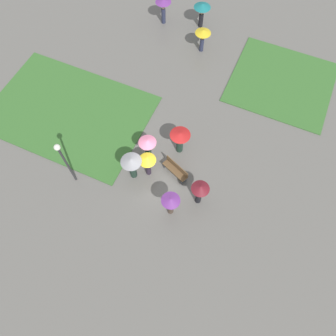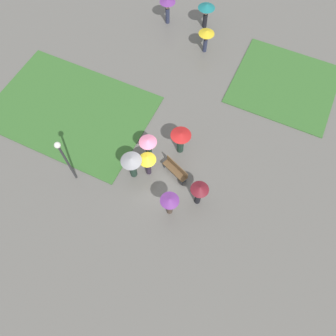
{
  "view_description": "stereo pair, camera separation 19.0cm",
  "coord_description": "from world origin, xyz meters",
  "px_view_note": "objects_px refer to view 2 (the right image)",
  "views": [
    {
      "loc": [
        4.01,
        -7.2,
        16.88
      ],
      "look_at": [
        0.75,
        0.16,
        0.87
      ],
      "focal_mm": 35.0,
      "sensor_mm": 36.0,
      "label": 1
    },
    {
      "loc": [
        4.18,
        -7.12,
        16.88
      ],
      "look_at": [
        0.75,
        0.16,
        0.87
      ],
      "focal_mm": 35.0,
      "sensor_mm": 36.0,
      "label": 2
    }
  ],
  "objects_px": {
    "crowd_person_grey": "(132,164)",
    "lone_walker_near_lawn": "(206,35)",
    "lone_walker_far_path": "(206,9)",
    "park_bench": "(176,169)",
    "crowd_person_yellow": "(148,161)",
    "crowd_person_pink": "(148,145)",
    "crowd_person_red": "(181,139)",
    "crowd_person_maroon": "(199,191)",
    "crowd_person_purple": "(170,203)",
    "lamp_post": "(64,157)",
    "lone_walker_mid_plaza": "(168,6)"
  },
  "relations": [
    {
      "from": "crowd_person_grey",
      "to": "lone_walker_near_lawn",
      "type": "xyz_separation_m",
      "value": [
        -0.04,
        10.65,
        0.01
      ]
    },
    {
      "from": "lone_walker_far_path",
      "to": "park_bench",
      "type": "bearing_deg",
      "value": -40.48
    },
    {
      "from": "crowd_person_yellow",
      "to": "crowd_person_pink",
      "type": "distance_m",
      "value": 1.09
    },
    {
      "from": "lone_walker_far_path",
      "to": "crowd_person_red",
      "type": "bearing_deg",
      "value": -40.54
    },
    {
      "from": "crowd_person_yellow",
      "to": "crowd_person_pink",
      "type": "relative_size",
      "value": 1.03
    },
    {
      "from": "crowd_person_grey",
      "to": "crowd_person_pink",
      "type": "relative_size",
      "value": 1.06
    },
    {
      "from": "crowd_person_maroon",
      "to": "crowd_person_purple",
      "type": "relative_size",
      "value": 1.06
    },
    {
      "from": "lamp_post",
      "to": "lone_walker_mid_plaza",
      "type": "xyz_separation_m",
      "value": [
        -0.73,
        13.73,
        -1.05
      ]
    },
    {
      "from": "lamp_post",
      "to": "lone_walker_mid_plaza",
      "type": "distance_m",
      "value": 13.79
    },
    {
      "from": "crowd_person_yellow",
      "to": "crowd_person_pink",
      "type": "height_order",
      "value": "crowd_person_yellow"
    },
    {
      "from": "crowd_person_red",
      "to": "lone_walker_near_lawn",
      "type": "relative_size",
      "value": 1.06
    },
    {
      "from": "crowd_person_purple",
      "to": "lone_walker_near_lawn",
      "type": "xyz_separation_m",
      "value": [
        -2.82,
        11.79,
        0.05
      ]
    },
    {
      "from": "park_bench",
      "to": "lone_walker_mid_plaza",
      "type": "xyz_separation_m",
      "value": [
        -5.74,
        11.08,
        0.95
      ]
    },
    {
      "from": "lamp_post",
      "to": "crowd_person_purple",
      "type": "xyz_separation_m",
      "value": [
        5.66,
        0.43,
        -1.17
      ]
    },
    {
      "from": "crowd_person_red",
      "to": "crowd_person_purple",
      "type": "bearing_deg",
      "value": 45.73
    },
    {
      "from": "lamp_post",
      "to": "lone_walker_far_path",
      "type": "height_order",
      "value": "lamp_post"
    },
    {
      "from": "crowd_person_purple",
      "to": "park_bench",
      "type": "bearing_deg",
      "value": 178.37
    },
    {
      "from": "crowd_person_maroon",
      "to": "lone_walker_far_path",
      "type": "bearing_deg",
      "value": -83.89
    },
    {
      "from": "crowd_person_purple",
      "to": "lone_walker_far_path",
      "type": "xyz_separation_m",
      "value": [
        -3.76,
        14.05,
        0.15
      ]
    },
    {
      "from": "crowd_person_yellow",
      "to": "crowd_person_maroon",
      "type": "distance_m",
      "value": 3.22
    },
    {
      "from": "lone_walker_mid_plaza",
      "to": "lone_walker_near_lawn",
      "type": "xyz_separation_m",
      "value": [
        3.58,
        -1.51,
        -0.07
      ]
    },
    {
      "from": "crowd_person_maroon",
      "to": "crowd_person_yellow",
      "type": "bearing_deg",
      "value": -22.62
    },
    {
      "from": "crowd_person_red",
      "to": "crowd_person_maroon",
      "type": "bearing_deg",
      "value": 70.39
    },
    {
      "from": "crowd_person_grey",
      "to": "park_bench",
      "type": "bearing_deg",
      "value": -179.17
    },
    {
      "from": "crowd_person_maroon",
      "to": "lone_walker_near_lawn",
      "type": "xyz_separation_m",
      "value": [
        -3.94,
        10.62,
        -0.03
      ]
    },
    {
      "from": "crowd_person_grey",
      "to": "crowd_person_purple",
      "type": "relative_size",
      "value": 1.04
    },
    {
      "from": "lone_walker_far_path",
      "to": "lone_walker_mid_plaza",
      "type": "distance_m",
      "value": 2.75
    },
    {
      "from": "lone_walker_far_path",
      "to": "lone_walker_near_lawn",
      "type": "distance_m",
      "value": 2.46
    },
    {
      "from": "crowd_person_red",
      "to": "lone_walker_far_path",
      "type": "xyz_separation_m",
      "value": [
        -2.7,
        10.33,
        0.19
      ]
    },
    {
      "from": "crowd_person_purple",
      "to": "lone_walker_near_lawn",
      "type": "bearing_deg",
      "value": 175.38
    },
    {
      "from": "lone_walker_far_path",
      "to": "crowd_person_purple",
      "type": "bearing_deg",
      "value": -40.2
    },
    {
      "from": "crowd_person_pink",
      "to": "lone_walker_mid_plaza",
      "type": "relative_size",
      "value": 0.94
    },
    {
      "from": "crowd_person_maroon",
      "to": "crowd_person_red",
      "type": "bearing_deg",
      "value": -64.08
    },
    {
      "from": "park_bench",
      "to": "lone_walker_near_lawn",
      "type": "distance_m",
      "value": 9.84
    },
    {
      "from": "lamp_post",
      "to": "crowd_person_yellow",
      "type": "xyz_separation_m",
      "value": [
        3.6,
        2.04,
        -1.09
      ]
    },
    {
      "from": "lone_walker_near_lawn",
      "to": "park_bench",
      "type": "bearing_deg",
      "value": -19.13
    },
    {
      "from": "crowd_person_yellow",
      "to": "park_bench",
      "type": "bearing_deg",
      "value": -17.65
    },
    {
      "from": "park_bench",
      "to": "lamp_post",
      "type": "relative_size",
      "value": 0.45
    },
    {
      "from": "crowd_person_purple",
      "to": "lone_walker_far_path",
      "type": "height_order",
      "value": "lone_walker_far_path"
    },
    {
      "from": "crowd_person_grey",
      "to": "crowd_person_yellow",
      "type": "height_order",
      "value": "crowd_person_grey"
    },
    {
      "from": "park_bench",
      "to": "crowd_person_pink",
      "type": "relative_size",
      "value": 0.95
    },
    {
      "from": "crowd_person_pink",
      "to": "lone_walker_far_path",
      "type": "height_order",
      "value": "lone_walker_far_path"
    },
    {
      "from": "crowd_person_grey",
      "to": "crowd_person_red",
      "type": "bearing_deg",
      "value": -149.84
    },
    {
      "from": "lamp_post",
      "to": "crowd_person_grey",
      "type": "bearing_deg",
      "value": 28.52
    },
    {
      "from": "crowd_person_pink",
      "to": "lone_walker_near_lawn",
      "type": "bearing_deg",
      "value": -8.53
    },
    {
      "from": "crowd_person_yellow",
      "to": "crowd_person_pink",
      "type": "xyz_separation_m",
      "value": [
        -0.46,
        0.97,
        -0.14
      ]
    },
    {
      "from": "crowd_person_pink",
      "to": "crowd_person_purple",
      "type": "distance_m",
      "value": 3.62
    },
    {
      "from": "crowd_person_red",
      "to": "crowd_person_pink",
      "type": "bearing_deg",
      "value": -22.43
    },
    {
      "from": "crowd_person_purple",
      "to": "lone_walker_near_lawn",
      "type": "distance_m",
      "value": 12.12
    },
    {
      "from": "crowd_person_yellow",
      "to": "crowd_person_purple",
      "type": "distance_m",
      "value": 2.62
    }
  ]
}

